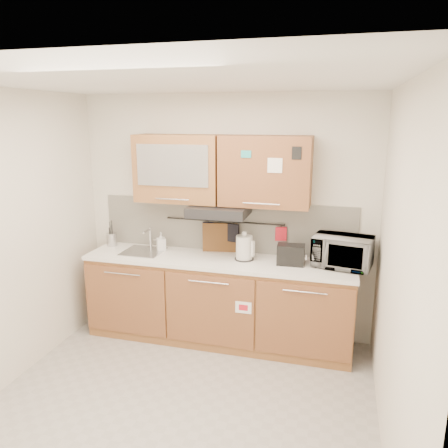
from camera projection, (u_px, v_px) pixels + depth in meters
The scene contains 21 objects.
floor at pixel (179, 407), 3.65m from camera, with size 3.20×3.20×0.00m, color #9E9993.
ceiling at pixel (170, 81), 3.03m from camera, with size 3.20×3.20×0.00m, color white.
wall_back at pixel (225, 217), 4.74m from camera, with size 3.20×3.20×0.00m, color silver.
wall_left at pixel (0, 243), 3.74m from camera, with size 3.00×3.00×0.00m, color silver.
wall_right at pixel (397, 278), 2.93m from camera, with size 3.00×3.00×0.00m, color silver.
base_cabinet at pixel (218, 304), 4.67m from camera, with size 2.80×0.64×0.88m.
countertop at pixel (218, 260), 4.55m from camera, with size 2.82×0.62×0.04m, color white.
backsplash at pixel (225, 226), 4.76m from camera, with size 2.80×0.02×0.56m, color silver.
upper_cabinets at pixel (220, 170), 4.45m from camera, with size 1.82×0.37×0.70m.
range_hood at pixel (219, 211), 4.48m from camera, with size 0.60×0.46×0.10m, color black.
sink at pixel (144, 251), 4.77m from camera, with size 0.42×0.40×0.26m.
utensil_rail at pixel (224, 221), 4.71m from camera, with size 0.02×0.02×1.30m, color black.
utensil_crock at pixel (112, 239), 4.99m from camera, with size 0.15×0.15×0.30m.
kettle at pixel (244, 248), 4.49m from camera, with size 0.23×0.23×0.30m.
toaster at pixel (291, 254), 4.34m from camera, with size 0.28×0.17×0.20m.
microwave at pixel (343, 252), 4.27m from camera, with size 0.55×0.38×0.31m, color #999999.
soap_bottle at pixel (161, 241), 4.81m from camera, with size 0.09×0.09×0.20m, color #999999.
cutting_board at pixel (220, 244), 4.76m from camera, with size 0.38×0.03×0.47m, color brown.
oven_mitt at pixel (208, 231), 4.76m from camera, with size 0.12×0.03×0.20m, color navy.
dark_pouch at pixel (233, 233), 4.69m from camera, with size 0.12×0.04×0.20m, color black.
pot_holder at pixel (281, 234), 4.56m from camera, with size 0.12×0.02×0.14m, color red.
Camera 1 is at (1.19, -2.97, 2.36)m, focal length 35.00 mm.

